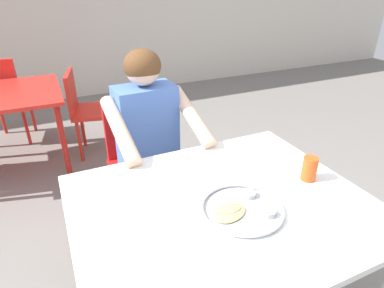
{
  "coord_description": "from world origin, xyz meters",
  "views": [
    {
      "loc": [
        -0.52,
        -0.83,
        1.55
      ],
      "look_at": [
        0.01,
        0.32,
        0.9
      ],
      "focal_mm": 30.47,
      "sensor_mm": 36.0,
      "label": 1
    }
  ],
  "objects_px": {
    "table_background_red": "(1,103)",
    "drinking_cup": "(310,168)",
    "thali_tray": "(242,209)",
    "chair_red_right": "(87,106)",
    "diner_foreground": "(153,138)",
    "chair_foreground": "(143,157)",
    "chair_red_far": "(4,95)",
    "table_foreground": "(222,216)"
  },
  "relations": [
    {
      "from": "drinking_cup",
      "to": "table_background_red",
      "type": "xyz_separation_m",
      "value": [
        -1.34,
        2.05,
        -0.17
      ]
    },
    {
      "from": "diner_foreground",
      "to": "chair_red_far",
      "type": "distance_m",
      "value": 2.17
    },
    {
      "from": "table_foreground",
      "to": "chair_red_right",
      "type": "height_order",
      "value": "chair_red_right"
    },
    {
      "from": "chair_foreground",
      "to": "table_background_red",
      "type": "height_order",
      "value": "chair_foreground"
    },
    {
      "from": "chair_red_right",
      "to": "table_background_red",
      "type": "bearing_deg",
      "value": -174.01
    },
    {
      "from": "chair_red_far",
      "to": "diner_foreground",
      "type": "bearing_deg",
      "value": -65.51
    },
    {
      "from": "table_foreground",
      "to": "chair_red_right",
      "type": "xyz_separation_m",
      "value": [
        -0.25,
        2.11,
        -0.2
      ]
    },
    {
      "from": "chair_foreground",
      "to": "chair_red_far",
      "type": "height_order",
      "value": "chair_red_far"
    },
    {
      "from": "thali_tray",
      "to": "diner_foreground",
      "type": "bearing_deg",
      "value": 96.96
    },
    {
      "from": "table_foreground",
      "to": "thali_tray",
      "type": "relative_size",
      "value": 3.64
    },
    {
      "from": "chair_foreground",
      "to": "chair_red_right",
      "type": "relative_size",
      "value": 1.04
    },
    {
      "from": "thali_tray",
      "to": "chair_foreground",
      "type": "bearing_deg",
      "value": 95.96
    },
    {
      "from": "drinking_cup",
      "to": "diner_foreground",
      "type": "bearing_deg",
      "value": 123.72
    },
    {
      "from": "thali_tray",
      "to": "diner_foreground",
      "type": "distance_m",
      "value": 0.79
    },
    {
      "from": "drinking_cup",
      "to": "chair_red_far",
      "type": "relative_size",
      "value": 0.12
    },
    {
      "from": "thali_tray",
      "to": "chair_red_far",
      "type": "xyz_separation_m",
      "value": [
        -0.99,
        2.75,
        -0.25
      ]
    },
    {
      "from": "diner_foreground",
      "to": "chair_red_right",
      "type": "distance_m",
      "value": 1.43
    },
    {
      "from": "diner_foreground",
      "to": "chair_red_far",
      "type": "bearing_deg",
      "value": 114.49
    },
    {
      "from": "chair_foreground",
      "to": "chair_red_far",
      "type": "bearing_deg",
      "value": 116.93
    },
    {
      "from": "thali_tray",
      "to": "chair_red_right",
      "type": "xyz_separation_m",
      "value": [
        -0.29,
        2.18,
        -0.28
      ]
    },
    {
      "from": "thali_tray",
      "to": "chair_foreground",
      "type": "height_order",
      "value": "chair_foreground"
    },
    {
      "from": "table_background_red",
      "to": "drinking_cup",
      "type": "bearing_deg",
      "value": -56.83
    },
    {
      "from": "thali_tray",
      "to": "chair_red_right",
      "type": "bearing_deg",
      "value": 97.5
    },
    {
      "from": "chair_red_right",
      "to": "chair_red_far",
      "type": "height_order",
      "value": "chair_red_far"
    },
    {
      "from": "drinking_cup",
      "to": "diner_foreground",
      "type": "relative_size",
      "value": 0.09
    },
    {
      "from": "diner_foreground",
      "to": "chair_red_far",
      "type": "relative_size",
      "value": 1.37
    },
    {
      "from": "table_foreground",
      "to": "table_background_red",
      "type": "xyz_separation_m",
      "value": [
        -0.91,
        2.04,
        -0.04
      ]
    },
    {
      "from": "table_background_red",
      "to": "chair_red_far",
      "type": "distance_m",
      "value": 0.65
    },
    {
      "from": "table_foreground",
      "to": "chair_foreground",
      "type": "bearing_deg",
      "value": 93.94
    },
    {
      "from": "thali_tray",
      "to": "table_background_red",
      "type": "relative_size",
      "value": 0.35
    },
    {
      "from": "chair_red_far",
      "to": "table_foreground",
      "type": "bearing_deg",
      "value": -70.44
    },
    {
      "from": "thali_tray",
      "to": "table_background_red",
      "type": "xyz_separation_m",
      "value": [
        -0.95,
        2.11,
        -0.12
      ]
    },
    {
      "from": "thali_tray",
      "to": "table_foreground",
      "type": "bearing_deg",
      "value": 117.98
    },
    {
      "from": "chair_foreground",
      "to": "chair_red_far",
      "type": "distance_m",
      "value": 1.96
    },
    {
      "from": "drinking_cup",
      "to": "chair_red_right",
      "type": "height_order",
      "value": "drinking_cup"
    },
    {
      "from": "chair_red_right",
      "to": "chair_foreground",
      "type": "bearing_deg",
      "value": -81.19
    },
    {
      "from": "thali_tray",
      "to": "drinking_cup",
      "type": "xyz_separation_m",
      "value": [
        0.38,
        0.07,
        0.05
      ]
    },
    {
      "from": "drinking_cup",
      "to": "chair_foreground",
      "type": "bearing_deg",
      "value": 117.47
    },
    {
      "from": "table_background_red",
      "to": "diner_foreground",
      "type": "bearing_deg",
      "value": -57.14
    },
    {
      "from": "thali_tray",
      "to": "chair_red_right",
      "type": "relative_size",
      "value": 0.4
    },
    {
      "from": "diner_foreground",
      "to": "table_background_red",
      "type": "height_order",
      "value": "diner_foreground"
    },
    {
      "from": "thali_tray",
      "to": "diner_foreground",
      "type": "relative_size",
      "value": 0.26
    }
  ]
}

